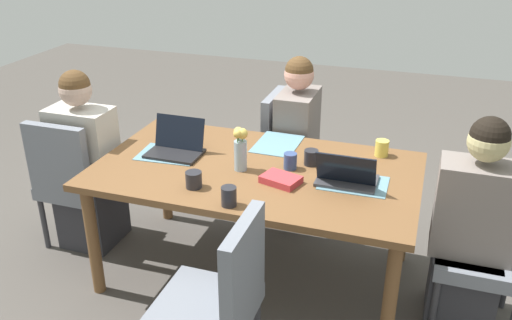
# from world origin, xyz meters

# --- Properties ---
(ground_plane) EXTENTS (10.00, 10.00, 0.00)m
(ground_plane) POSITION_xyz_m (0.00, 0.00, 0.00)
(ground_plane) COLOR #4C4742
(dining_table) EXTENTS (1.83, 1.06, 0.73)m
(dining_table) POSITION_xyz_m (0.00, 0.00, 0.66)
(dining_table) COLOR brown
(dining_table) RESTS_ON ground_plane
(chair_head_right_left_near) EXTENTS (0.44, 0.44, 0.90)m
(chair_head_right_left_near) POSITION_xyz_m (1.24, 0.04, 0.50)
(chair_head_right_left_near) COLOR slate
(chair_head_right_left_near) RESTS_ON ground_plane
(person_head_right_left_near) EXTENTS (0.40, 0.36, 1.19)m
(person_head_right_left_near) POSITION_xyz_m (1.18, -0.04, 0.53)
(person_head_right_left_near) COLOR #2D2D33
(person_head_right_left_near) RESTS_ON ground_plane
(chair_far_left_mid) EXTENTS (0.44, 0.44, 0.90)m
(chair_far_left_mid) POSITION_xyz_m (-0.03, 0.84, 0.50)
(chair_far_left_mid) COLOR slate
(chair_far_left_mid) RESTS_ON ground_plane
(person_far_left_mid) EXTENTS (0.36, 0.40, 1.19)m
(person_far_left_mid) POSITION_xyz_m (0.04, 0.78, 0.53)
(person_far_left_mid) COLOR #2D2D33
(person_far_left_mid) RESTS_ON ground_plane
(chair_head_left_left_far) EXTENTS (0.44, 0.44, 0.90)m
(chair_head_left_left_far) POSITION_xyz_m (-1.23, -0.05, 0.50)
(chair_head_left_left_far) COLOR slate
(chair_head_left_left_far) RESTS_ON ground_plane
(person_head_left_left_far) EXTENTS (0.40, 0.36, 1.19)m
(person_head_left_left_far) POSITION_xyz_m (-1.17, 0.03, 0.53)
(person_head_left_left_far) COLOR #2D2D33
(person_head_left_left_far) RESTS_ON ground_plane
(chair_near_right_near) EXTENTS (0.44, 0.44, 0.90)m
(chair_near_right_near) POSITION_xyz_m (0.11, -0.85, 0.50)
(chair_near_right_near) COLOR slate
(chair_near_right_near) RESTS_ON ground_plane
(flower_vase) EXTENTS (0.09, 0.09, 0.25)m
(flower_vase) POSITION_xyz_m (-0.08, -0.05, 0.87)
(flower_vase) COLOR #8EA8B7
(flower_vase) RESTS_ON dining_table
(placemat_head_right_left_near) EXTENTS (0.36, 0.26, 0.00)m
(placemat_head_right_left_near) POSITION_xyz_m (0.56, -0.02, 0.74)
(placemat_head_right_left_near) COLOR slate
(placemat_head_right_left_near) RESTS_ON dining_table
(placemat_far_left_mid) EXTENTS (0.27, 0.37, 0.00)m
(placemat_far_left_mid) POSITION_xyz_m (0.02, 0.37, 0.74)
(placemat_far_left_mid) COLOR slate
(placemat_far_left_mid) RESTS_ON dining_table
(placemat_head_left_left_far) EXTENTS (0.38, 0.28, 0.00)m
(placemat_head_left_left_far) POSITION_xyz_m (-0.55, 0.01, 0.74)
(placemat_head_left_left_far) COLOR slate
(placemat_head_left_left_far) RESTS_ON dining_table
(laptop_head_left_left_far) EXTENTS (0.32, 0.22, 0.21)m
(laptop_head_left_left_far) POSITION_xyz_m (-0.52, 0.04, 0.78)
(laptop_head_left_left_far) COLOR black
(laptop_head_left_left_far) RESTS_ON dining_table
(laptop_head_right_left_near) EXTENTS (0.32, 0.22, 0.20)m
(laptop_head_right_left_near) POSITION_xyz_m (0.52, -0.04, 0.78)
(laptop_head_right_left_near) COLOR #38383D
(laptop_head_right_left_near) RESTS_ON dining_table
(coffee_mug_near_left) EXTENTS (0.08, 0.08, 0.10)m
(coffee_mug_near_left) POSITION_xyz_m (0.01, -0.45, 0.78)
(coffee_mug_near_left) COLOR #232328
(coffee_mug_near_left) RESTS_ON dining_table
(coffee_mug_near_right) EXTENTS (0.08, 0.08, 0.09)m
(coffee_mug_near_right) POSITION_xyz_m (0.29, 0.15, 0.78)
(coffee_mug_near_right) COLOR #232328
(coffee_mug_near_right) RESTS_ON dining_table
(coffee_mug_centre_left) EXTENTS (0.08, 0.08, 0.10)m
(coffee_mug_centre_left) POSITION_xyz_m (0.65, 0.40, 0.78)
(coffee_mug_centre_left) COLOR #DBC64C
(coffee_mug_centre_left) RESTS_ON dining_table
(coffee_mug_centre_right) EXTENTS (0.09, 0.09, 0.09)m
(coffee_mug_centre_right) POSITION_xyz_m (-0.24, -0.33, 0.78)
(coffee_mug_centre_right) COLOR #232328
(coffee_mug_centre_right) RESTS_ON dining_table
(coffee_mug_far_left) EXTENTS (0.07, 0.07, 0.09)m
(coffee_mug_far_left) POSITION_xyz_m (0.19, 0.05, 0.78)
(coffee_mug_far_left) COLOR #33477A
(coffee_mug_far_left) RESTS_ON dining_table
(book_red_cover) EXTENTS (0.23, 0.19, 0.04)m
(book_red_cover) POSITION_xyz_m (0.19, -0.13, 0.75)
(book_red_cover) COLOR #B73338
(book_red_cover) RESTS_ON dining_table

